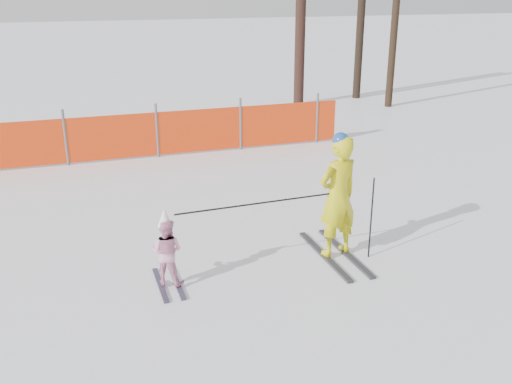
% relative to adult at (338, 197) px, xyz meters
% --- Properties ---
extents(ground, '(120.00, 120.00, 0.00)m').
position_rel_adult_xyz_m(ground, '(-1.11, -0.13, -0.93)').
color(ground, white).
rests_on(ground, ground).
extents(adult, '(0.74, 1.67, 1.87)m').
position_rel_adult_xyz_m(adult, '(0.00, 0.00, 0.00)').
color(adult, black).
rests_on(adult, ground).
extents(child, '(0.56, 0.94, 1.09)m').
position_rel_adult_xyz_m(child, '(-2.49, -0.08, -0.43)').
color(child, black).
rests_on(child, ground).
extents(ski_poles, '(2.83, 0.22, 1.23)m').
position_rel_adult_xyz_m(ski_poles, '(-0.65, -0.10, -0.07)').
color(ski_poles, black).
rests_on(ski_poles, ground).
extents(safety_fence, '(14.52, 0.06, 1.25)m').
position_rel_adult_xyz_m(safety_fence, '(-4.39, 5.94, -0.37)').
color(safety_fence, '#595960').
rests_on(safety_fence, ground).
extents(tree_trunks, '(2.94, 1.93, 6.35)m').
position_rel_adult_xyz_m(tree_trunks, '(5.12, 10.48, 2.13)').
color(tree_trunks, black).
rests_on(tree_trunks, ground).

